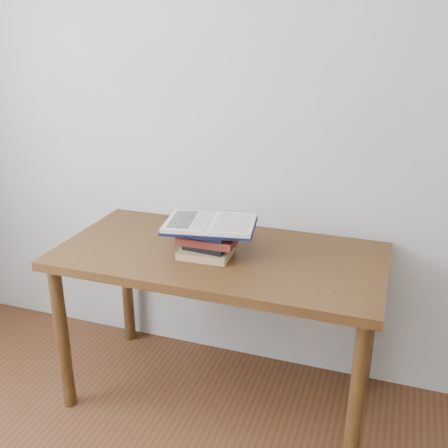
% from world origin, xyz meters
% --- Properties ---
extents(desk, '(1.42, 0.71, 0.76)m').
position_xyz_m(desk, '(-0.01, 1.38, 0.66)').
color(desk, '#4F3213').
rests_on(desk, ground).
extents(book_stack, '(0.24, 0.20, 0.12)m').
position_xyz_m(book_stack, '(-0.05, 1.34, 0.82)').
color(book_stack, '#9C7F50').
rests_on(book_stack, desk).
extents(open_book, '(0.42, 0.32, 0.03)m').
position_xyz_m(open_book, '(-0.04, 1.35, 0.90)').
color(open_book, black).
rests_on(open_book, book_stack).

